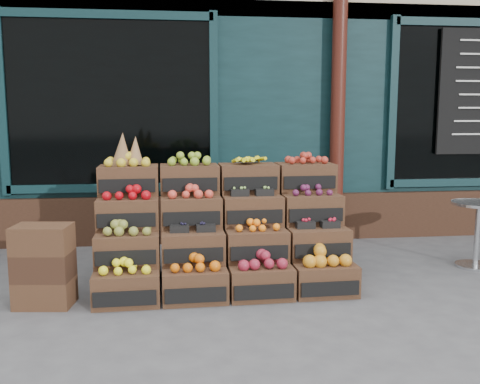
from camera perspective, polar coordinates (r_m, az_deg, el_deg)
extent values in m
plane|color=#4E4E51|center=(4.87, 3.40, -11.11)|extent=(60.00, 60.00, 0.00)
cube|color=black|center=(9.78, -2.08, 12.87)|extent=(12.00, 6.00, 4.80)
cube|color=black|center=(6.82, 0.09, 7.31)|extent=(12.00, 0.12, 3.00)
cube|color=#341F14|center=(6.87, 0.16, -2.75)|extent=(12.00, 0.18, 0.60)
cube|color=black|center=(6.74, -13.64, 9.20)|extent=(2.40, 0.06, 2.00)
cylinder|color=#41160F|center=(6.87, 10.38, 8.02)|extent=(0.18, 0.18, 3.20)
cube|color=#452B1B|center=(4.76, -11.98, -9.93)|extent=(0.57, 0.40, 0.28)
cube|color=black|center=(4.57, -12.14, -11.07)|extent=(0.52, 0.03, 0.13)
cube|color=#FDF31E|center=(4.71, -12.05, -7.78)|extent=(0.46, 0.31, 0.09)
cube|color=#452B1B|center=(4.76, -4.84, -9.80)|extent=(0.57, 0.40, 0.28)
cube|color=black|center=(4.57, -4.68, -10.93)|extent=(0.52, 0.03, 0.13)
cube|color=#DB600B|center=(4.70, -4.87, -7.59)|extent=(0.46, 0.31, 0.10)
cube|color=#452B1B|center=(4.82, 2.20, -9.51)|extent=(0.57, 0.40, 0.28)
cube|color=black|center=(4.64, 2.67, -10.62)|extent=(0.52, 0.03, 0.13)
cube|color=maroon|center=(4.77, 2.21, -7.29)|extent=(0.46, 0.31, 0.11)
cube|color=#452B1B|center=(4.96, 8.94, -9.11)|extent=(0.57, 0.40, 0.28)
cube|color=black|center=(4.78, 9.67, -10.16)|extent=(0.52, 0.03, 0.13)
cube|color=orange|center=(4.90, 8.99, -6.81)|extent=(0.46, 0.31, 0.13)
cube|color=#452B1B|center=(4.91, -11.90, -5.95)|extent=(0.57, 0.40, 0.28)
cube|color=black|center=(4.72, -12.05, -6.89)|extent=(0.52, 0.03, 0.13)
cube|color=olive|center=(4.87, -11.97, -3.80)|extent=(0.46, 0.31, 0.10)
cube|color=#452B1B|center=(4.91, -5.05, -5.81)|extent=(0.57, 0.40, 0.28)
cube|color=black|center=(4.71, -4.90, -6.75)|extent=(0.52, 0.03, 0.13)
cube|color=black|center=(4.87, -5.07, -4.02)|extent=(0.46, 0.31, 0.03)
cube|color=#452B1B|center=(4.97, 1.72, -5.60)|extent=(0.57, 0.40, 0.28)
cube|color=black|center=(4.78, 2.15, -6.51)|extent=(0.52, 0.03, 0.13)
cube|color=orange|center=(4.93, 1.73, -3.58)|extent=(0.46, 0.31, 0.08)
cube|color=#452B1B|center=(5.10, 8.22, -5.32)|extent=(0.57, 0.40, 0.28)
cube|color=black|center=(4.92, 8.90, -6.19)|extent=(0.52, 0.03, 0.13)
cube|color=#A9172D|center=(5.07, 8.26, -3.56)|extent=(0.46, 0.31, 0.04)
cube|color=#452B1B|center=(5.09, -11.83, -2.22)|extent=(0.57, 0.40, 0.28)
cube|color=black|center=(4.89, -11.97, -2.98)|extent=(0.52, 0.03, 0.13)
cube|color=#A6070F|center=(5.05, -11.89, -0.12)|extent=(0.46, 0.31, 0.10)
cube|color=#452B1B|center=(5.08, -5.24, -2.09)|extent=(0.57, 0.40, 0.28)
cube|color=black|center=(4.88, -5.11, -2.84)|extent=(0.52, 0.03, 0.13)
cube|color=#CD3E2E|center=(5.05, -5.27, -0.01)|extent=(0.46, 0.31, 0.09)
cube|color=#452B1B|center=(5.14, 1.27, -1.93)|extent=(0.57, 0.40, 0.28)
cube|color=black|center=(4.95, 1.67, -2.67)|extent=(0.52, 0.03, 0.13)
cube|color=#8CBC57|center=(5.12, 1.28, -0.20)|extent=(0.46, 0.31, 0.03)
cube|color=#452B1B|center=(5.27, 7.55, -1.75)|extent=(0.57, 0.40, 0.28)
cube|color=black|center=(5.08, 8.18, -2.46)|extent=(0.52, 0.03, 0.13)
cube|color=#52193C|center=(5.24, 7.59, 0.15)|extent=(0.46, 0.31, 0.07)
cube|color=#452B1B|center=(5.28, -11.76, 1.25)|extent=(0.57, 0.40, 0.28)
cube|color=black|center=(5.08, -11.90, 0.65)|extent=(0.52, 0.03, 0.13)
cube|color=gold|center=(5.26, -11.82, 3.29)|extent=(0.46, 0.31, 0.10)
cube|color=#452B1B|center=(5.27, -5.42, 1.38)|extent=(0.57, 0.40, 0.28)
cube|color=black|center=(5.07, -5.30, 0.79)|extent=(0.52, 0.03, 0.13)
cube|color=olive|center=(5.25, -5.45, 3.42)|extent=(0.46, 0.31, 0.10)
cube|color=#452B1B|center=(5.33, 0.86, 1.50)|extent=(0.57, 0.40, 0.28)
cube|color=black|center=(5.13, 1.23, 0.91)|extent=(0.52, 0.03, 0.13)
cube|color=yellow|center=(5.32, 0.87, 3.46)|extent=(0.46, 0.31, 0.09)
cube|color=#452B1B|center=(5.46, 6.93, 1.59)|extent=(0.57, 0.40, 0.28)
cube|color=black|center=(5.26, 7.52, 1.02)|extent=(0.52, 0.03, 0.13)
cube|color=#AA3021|center=(5.44, 6.97, 3.50)|extent=(0.46, 0.31, 0.08)
cube|color=#341F14|center=(5.01, -1.63, -8.84)|extent=(2.32, 0.44, 0.28)
cube|color=#341F14|center=(5.20, -1.94, -6.59)|extent=(2.32, 0.44, 0.56)
cube|color=#341F14|center=(5.39, -2.23, -4.50)|extent=(2.32, 0.44, 0.84)
cone|color=olive|center=(5.26, -12.45, 4.52)|extent=(0.19, 0.19, 0.32)
cone|color=olive|center=(5.29, -11.11, 4.35)|extent=(0.17, 0.17, 0.28)
cube|color=#452B1B|center=(4.91, -20.07, -10.01)|extent=(0.50, 0.37, 0.23)
cube|color=#341F14|center=(4.84, -20.21, -7.40)|extent=(0.50, 0.37, 0.23)
cube|color=#452B1B|center=(4.79, -20.34, -4.71)|extent=(0.50, 0.37, 0.23)
cylinder|color=silver|center=(6.29, 23.77, -7.19)|extent=(0.41, 0.41, 0.03)
cylinder|color=silver|center=(6.21, 23.95, -4.25)|extent=(0.06, 0.06, 0.67)
cylinder|color=silver|center=(6.15, 24.14, -1.12)|extent=(0.56, 0.56, 0.03)
imported|color=#1E6B2C|center=(7.17, -10.09, 2.43)|extent=(0.69, 0.48, 1.80)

